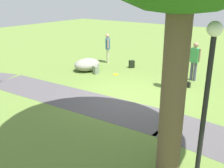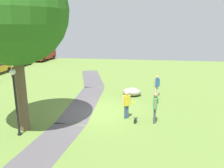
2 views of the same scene
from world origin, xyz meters
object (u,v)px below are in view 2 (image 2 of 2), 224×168
(handbag_on_grass, at_px, (135,120))
(parked_hatchback_blue, at_px, (19,61))
(passerby_on_path, at_px, (155,106))
(lamp_post, at_px, (15,95))
(woman_with_handbag, at_px, (126,103))
(large_shade_tree, at_px, (13,11))
(backpack_by_boulder, at_px, (128,96))
(frisbee_on_grass, at_px, (134,102))
(delivery_van, at_px, (42,52))
(man_near_boulder, at_px, (157,84))
(spare_backpack_on_lawn, at_px, (156,101))
(lawn_boulder, at_px, (132,92))

(handbag_on_grass, distance_m, parked_hatchback_blue, 23.37)
(passerby_on_path, height_order, handbag_on_grass, passerby_on_path)
(lamp_post, bearing_deg, woman_with_handbag, -60.13)
(large_shade_tree, bearing_deg, lamp_post, -175.03)
(backpack_by_boulder, bearing_deg, lamp_post, 144.06)
(large_shade_tree, relative_size, passerby_on_path, 4.88)
(backpack_by_boulder, bearing_deg, frisbee_on_grass, -152.66)
(woman_with_handbag, relative_size, handbag_on_grass, 5.04)
(large_shade_tree, bearing_deg, delivery_van, 23.46)
(parked_hatchback_blue, bearing_deg, large_shade_tree, -148.62)
(frisbee_on_grass, bearing_deg, lamp_post, 137.62)
(woman_with_handbag, bearing_deg, large_shade_tree, 113.94)
(lamp_post, xyz_separation_m, man_near_boulder, (7.65, -7.06, -1.13))
(passerby_on_path, xyz_separation_m, backpack_by_boulder, (4.29, 1.83, -0.84))
(handbag_on_grass, distance_m, delivery_van, 27.58)
(large_shade_tree, height_order, lamp_post, large_shade_tree)
(delivery_van, bearing_deg, passerby_on_path, -142.15)
(handbag_on_grass, distance_m, spare_backpack_on_lawn, 3.79)
(lawn_boulder, relative_size, handbag_on_grass, 4.61)
(man_near_boulder, xyz_separation_m, parked_hatchback_blue, (11.02, 18.11, -0.16))
(man_near_boulder, height_order, frisbee_on_grass, man_near_boulder)
(lamp_post, distance_m, spare_backpack_on_lawn, 9.35)
(man_near_boulder, relative_size, parked_hatchback_blue, 0.38)
(frisbee_on_grass, relative_size, delivery_van, 0.05)
(lamp_post, xyz_separation_m, lawn_boulder, (7.56, -5.15, -1.78))
(man_near_boulder, distance_m, spare_backpack_on_lawn, 1.87)
(backpack_by_boulder, height_order, delivery_van, delivery_van)
(woman_with_handbag, height_order, backpack_by_boulder, woman_with_handbag)
(lamp_post, height_order, woman_with_handbag, lamp_post)
(lamp_post, xyz_separation_m, handbag_on_grass, (2.38, -5.69, -1.95))
(woman_with_handbag, height_order, delivery_van, delivery_van)
(handbag_on_grass, distance_m, backpack_by_boulder, 4.48)
(passerby_on_path, bearing_deg, parked_hatchback_blue, 47.75)
(large_shade_tree, height_order, parked_hatchback_blue, large_shade_tree)
(lamp_post, distance_m, delivery_van, 26.84)
(spare_backpack_on_lawn, height_order, frisbee_on_grass, spare_backpack_on_lawn)
(parked_hatchback_blue, bearing_deg, man_near_boulder, -121.31)
(passerby_on_path, xyz_separation_m, handbag_on_grass, (-0.12, 1.06, -0.90))
(backpack_by_boulder, relative_size, frisbee_on_grass, 1.52)
(spare_backpack_on_lawn, bearing_deg, passerby_on_path, 176.64)
(lamp_post, xyz_separation_m, frisbee_on_grass, (5.90, -5.38, -2.08))
(frisbee_on_grass, bearing_deg, handbag_on_grass, -175.02)
(parked_hatchback_blue, bearing_deg, delivery_van, -5.30)
(spare_backpack_on_lawn, bearing_deg, large_shade_tree, 127.14)
(lawn_boulder, bearing_deg, large_shade_tree, 143.02)
(handbag_on_grass, bearing_deg, passerby_on_path, -83.42)
(woman_with_handbag, relative_size, delivery_van, 0.31)
(lamp_post, relative_size, delivery_van, 0.63)
(large_shade_tree, height_order, handbag_on_grass, large_shade_tree)
(woman_with_handbag, height_order, passerby_on_path, passerby_on_path)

